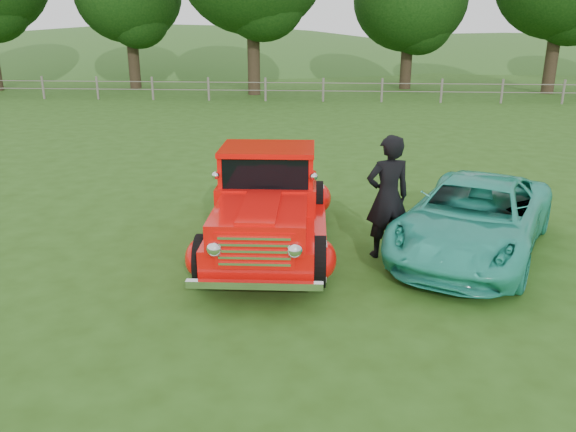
# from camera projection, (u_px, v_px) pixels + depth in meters

# --- Properties ---
(ground) EXTENTS (140.00, 140.00, 0.00)m
(ground) POSITION_uv_depth(u_px,v_px,m) (294.00, 285.00, 8.30)
(ground) COLOR #284B14
(ground) RESTS_ON ground
(distant_hills) EXTENTS (116.00, 60.00, 18.00)m
(distant_hills) POSITION_uv_depth(u_px,v_px,m) (294.00, 101.00, 66.26)
(distant_hills) COLOR #2D5920
(distant_hills) RESTS_ON ground
(fence_line) EXTENTS (48.00, 0.12, 1.20)m
(fence_line) POSITION_uv_depth(u_px,v_px,m) (323.00, 90.00, 28.91)
(fence_line) COLOR slate
(fence_line) RESTS_ON ground
(tree_near_east) EXTENTS (6.80, 6.80, 8.33)m
(tree_near_east) POSITION_uv_depth(u_px,v_px,m) (410.00, 0.00, 33.67)
(tree_near_east) COLOR #2F2217
(tree_near_east) RESTS_ON ground
(red_pickup) EXTENTS (2.34, 5.03, 1.78)m
(red_pickup) POSITION_uv_depth(u_px,v_px,m) (269.00, 203.00, 9.51)
(red_pickup) COLOR black
(red_pickup) RESTS_ON ground
(teal_sedan) EXTENTS (3.73, 4.90, 1.24)m
(teal_sedan) POSITION_uv_depth(u_px,v_px,m) (474.00, 217.00, 9.34)
(teal_sedan) COLOR #2CB198
(teal_sedan) RESTS_ON ground
(man) EXTENTS (0.86, 0.69, 2.04)m
(man) POSITION_uv_depth(u_px,v_px,m) (388.00, 197.00, 9.07)
(man) COLOR black
(man) RESTS_ON ground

